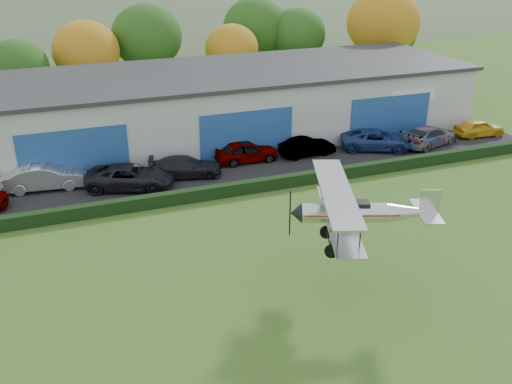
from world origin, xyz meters
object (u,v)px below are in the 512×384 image
object	(u,v)px
car_8	(479,128)
car_4	(246,151)
car_1	(45,176)
car_5	(307,147)
car_3	(185,167)
car_6	(377,140)
biplane	(357,211)
hangar	(221,103)
car_2	(130,177)
car_7	(429,136)

from	to	relation	value
car_8	car_4	bearing A→B (deg)	91.15
car_1	car_5	xyz separation A→B (m)	(18.36, -0.41, -0.15)
car_3	car_4	bearing A→B (deg)	-62.36
car_3	car_8	distance (m)	24.44
car_4	car_6	xyz separation A→B (m)	(10.15, -1.03, -0.03)
car_4	biplane	world-z (taller)	biplane
car_6	car_8	bearing A→B (deg)	-66.36
hangar	car_8	distance (m)	20.97
car_2	biplane	distance (m)	17.45
hangar	car_4	size ratio (longest dim) A/B	8.95
car_2	car_3	bearing A→B (deg)	-60.94
car_4	car_7	distance (m)	14.58
car_2	car_6	xyz separation A→B (m)	(18.76, 0.82, -0.03)
biplane	car_8	bearing A→B (deg)	57.79
car_1	biplane	size ratio (longest dim) A/B	0.69
car_8	car_1	bearing A→B (deg)	92.65
car_7	hangar	bearing A→B (deg)	42.18
car_1	car_4	distance (m)	13.73
hangar	car_3	distance (m)	9.52
car_3	car_7	bearing A→B (deg)	-77.85
car_3	hangar	bearing A→B (deg)	-19.44
car_3	car_4	xyz separation A→B (m)	(4.81, 1.21, 0.07)
car_6	car_2	bearing A→B (deg)	117.41
car_6	car_8	distance (m)	9.47
hangar	car_7	xyz separation A→B (m)	(14.21, -8.31, -1.85)
car_7	biplane	xyz separation A→B (m)	(-15.61, -15.59, 3.27)
car_3	biplane	size ratio (longest dim) A/B	0.65
hangar	car_1	xyz separation A→B (m)	(-14.00, -6.62, -1.77)
hangar	car_7	world-z (taller)	hangar
car_6	car_7	world-z (taller)	car_7
car_5	car_7	bearing A→B (deg)	-101.22
car_2	car_3	world-z (taller)	car_2
car_1	car_4	size ratio (longest dim) A/B	1.12
car_4	biplane	bearing A→B (deg)	176.99
hangar	car_6	bearing A→B (deg)	-37.75
car_6	biplane	bearing A→B (deg)	170.12
car_3	car_5	distance (m)	9.48
hangar	biplane	world-z (taller)	hangar
car_6	biplane	size ratio (longest dim) A/B	0.73
car_3	car_4	size ratio (longest dim) A/B	1.06
car_6	car_7	xyz separation A→B (m)	(4.33, -0.65, 0.01)
hangar	car_6	distance (m)	12.64
car_5	car_6	xyz separation A→B (m)	(5.52, -0.62, 0.06)
hangar	car_4	xyz separation A→B (m)	(-0.27, -6.62, -1.83)
car_3	biplane	distance (m)	16.82
car_8	car_5	bearing A→B (deg)	91.61
hangar	car_5	distance (m)	8.50
car_3	car_4	distance (m)	4.96
hangar	car_2	xyz separation A→B (m)	(-8.88, -8.47, -1.83)
car_3	car_5	world-z (taller)	car_3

